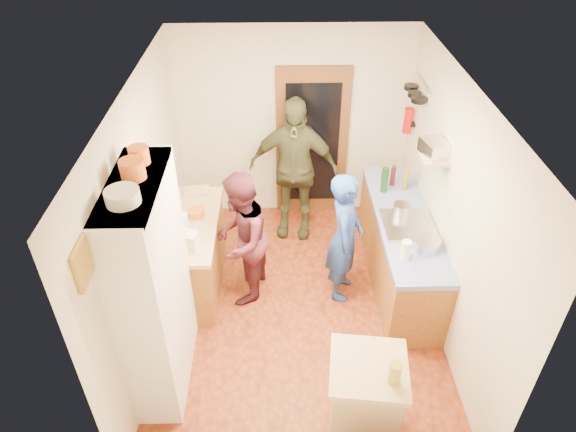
{
  "coord_description": "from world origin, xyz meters",
  "views": [
    {
      "loc": [
        -0.2,
        -4.09,
        4.25
      ],
      "look_at": [
        -0.11,
        0.15,
        1.19
      ],
      "focal_mm": 32.0,
      "sensor_mm": 36.0,
      "label": 1
    }
  ],
  "objects_px": {
    "island_base": "(364,402)",
    "person_hob": "(347,239)",
    "person_back": "(295,169)",
    "person_left": "(244,238)",
    "hutch_body": "(155,289)",
    "right_counter_base": "(399,250)"
  },
  "relations": [
    {
      "from": "right_counter_base",
      "to": "person_back",
      "type": "relative_size",
      "value": 1.15
    },
    {
      "from": "person_back",
      "to": "person_hob",
      "type": "bearing_deg",
      "value": -57.25
    },
    {
      "from": "hutch_body",
      "to": "right_counter_base",
      "type": "distance_m",
      "value": 2.9
    },
    {
      "from": "hutch_body",
      "to": "person_left",
      "type": "bearing_deg",
      "value": 56.86
    },
    {
      "from": "person_hob",
      "to": "person_left",
      "type": "bearing_deg",
      "value": 98.8
    },
    {
      "from": "island_base",
      "to": "person_back",
      "type": "height_order",
      "value": "person_back"
    },
    {
      "from": "right_counter_base",
      "to": "person_back",
      "type": "height_order",
      "value": "person_back"
    },
    {
      "from": "island_base",
      "to": "right_counter_base",
      "type": "bearing_deg",
      "value": 70.78
    },
    {
      "from": "person_left",
      "to": "person_back",
      "type": "xyz_separation_m",
      "value": [
        0.58,
        1.16,
        0.16
      ]
    },
    {
      "from": "person_left",
      "to": "person_back",
      "type": "relative_size",
      "value": 0.83
    },
    {
      "from": "island_base",
      "to": "person_back",
      "type": "bearing_deg",
      "value": 99.45
    },
    {
      "from": "island_base",
      "to": "person_back",
      "type": "xyz_separation_m",
      "value": [
        -0.5,
        2.98,
        0.53
      ]
    },
    {
      "from": "hutch_body",
      "to": "island_base",
      "type": "relative_size",
      "value": 2.56
    },
    {
      "from": "hutch_body",
      "to": "island_base",
      "type": "xyz_separation_m",
      "value": [
        1.8,
        -0.71,
        -0.67
      ]
    },
    {
      "from": "island_base",
      "to": "person_hob",
      "type": "height_order",
      "value": "person_hob"
    },
    {
      "from": "hutch_body",
      "to": "person_left",
      "type": "xyz_separation_m",
      "value": [
        0.72,
        1.1,
        -0.31
      ]
    },
    {
      "from": "person_hob",
      "to": "hutch_body",
      "type": "bearing_deg",
      "value": 130.91
    },
    {
      "from": "island_base",
      "to": "person_hob",
      "type": "relative_size",
      "value": 0.55
    },
    {
      "from": "island_base",
      "to": "person_left",
      "type": "relative_size",
      "value": 0.54
    },
    {
      "from": "hutch_body",
      "to": "person_hob",
      "type": "relative_size",
      "value": 1.4
    },
    {
      "from": "person_hob",
      "to": "island_base",
      "type": "bearing_deg",
      "value": -170.3
    },
    {
      "from": "hutch_body",
      "to": "right_counter_base",
      "type": "bearing_deg",
      "value": 27.47
    }
  ]
}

